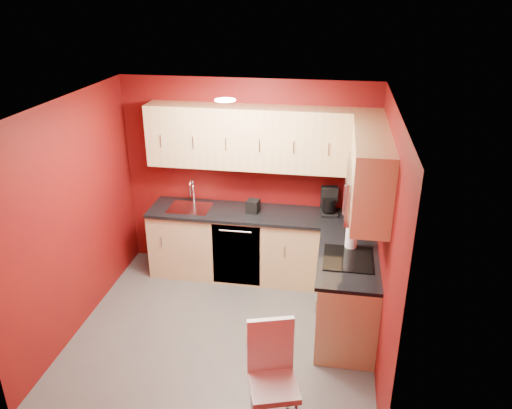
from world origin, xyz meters
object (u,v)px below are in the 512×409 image
(microwave, at_px, (366,192))
(napkin_holder, at_px, (253,206))
(sink, at_px, (190,205))
(coffee_maker, at_px, (330,202))
(paper_towel, at_px, (351,236))
(dining_chair, at_px, (274,381))

(microwave, relative_size, napkin_holder, 4.79)
(sink, xyz_separation_m, coffee_maker, (1.75, 0.08, 0.13))
(coffee_maker, xyz_separation_m, paper_towel, (0.26, -0.83, -0.02))
(microwave, height_order, dining_chair, microwave)
(microwave, distance_m, coffee_maker, 1.28)
(microwave, xyz_separation_m, napkin_holder, (-1.28, 0.99, -0.67))
(napkin_holder, height_order, dining_chair, napkin_holder)
(coffee_maker, distance_m, napkin_holder, 0.94)
(microwave, height_order, paper_towel, microwave)
(coffee_maker, height_order, paper_towel, coffee_maker)
(microwave, bearing_deg, napkin_holder, 142.21)
(sink, distance_m, dining_chair, 2.82)
(napkin_holder, bearing_deg, coffee_maker, 5.58)
(microwave, bearing_deg, paper_towel, 109.18)
(microwave, xyz_separation_m, sink, (-2.09, 1.00, -0.72))
(microwave, xyz_separation_m, coffee_maker, (-0.35, 1.08, -0.58))
(sink, height_order, paper_towel, sink)
(coffee_maker, xyz_separation_m, dining_chair, (-0.35, -2.48, -0.59))
(coffee_maker, distance_m, dining_chair, 2.57)
(paper_towel, bearing_deg, coffee_maker, 107.34)
(microwave, bearing_deg, coffee_maker, 107.77)
(sink, relative_size, napkin_holder, 3.28)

